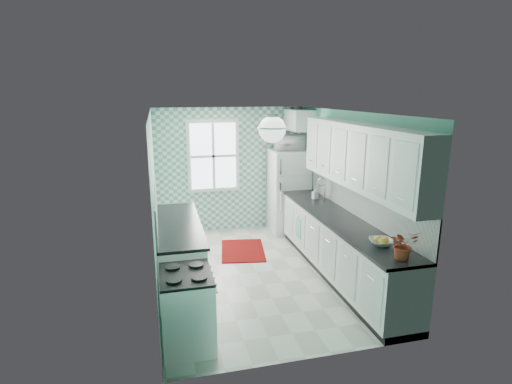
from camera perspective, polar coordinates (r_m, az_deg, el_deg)
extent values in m
cube|color=silver|center=(6.46, 0.11, -11.46)|extent=(3.00, 4.40, 0.02)
cube|color=white|center=(5.85, 0.12, 11.46)|extent=(3.00, 4.40, 0.02)
cube|color=#5DBEA1|center=(8.14, -3.67, 3.20)|extent=(3.00, 0.02, 2.50)
cube|color=#5DBEA1|center=(4.03, 7.84, -8.24)|extent=(3.00, 0.02, 2.50)
cube|color=#5DBEA1|center=(5.86, -14.36, -1.45)|extent=(0.02, 4.40, 2.50)
cube|color=#5DBEA1|center=(6.55, 13.03, 0.23)|extent=(0.02, 4.40, 2.50)
cube|color=#589E90|center=(8.12, -3.64, 3.17)|extent=(3.00, 0.01, 2.50)
cube|color=white|center=(8.00, -6.12, 5.13)|extent=(1.04, 0.05, 1.44)
cube|color=white|center=(7.98, -6.10, 5.11)|extent=(0.90, 0.02, 1.30)
cube|color=white|center=(6.21, 14.47, -1.12)|extent=(0.02, 3.60, 0.51)
cube|color=white|center=(5.81, -14.11, -2.16)|extent=(0.02, 2.15, 0.51)
cube|color=silver|center=(5.83, 14.48, 4.99)|extent=(0.33, 3.20, 0.90)
cube|color=silver|center=(7.99, 6.08, 10.18)|extent=(0.40, 0.74, 0.40)
cylinder|color=silver|center=(5.08, 2.35, 10.74)|extent=(0.14, 0.14, 0.04)
cylinder|color=silver|center=(5.08, 2.34, 9.95)|extent=(0.02, 0.02, 0.12)
sphere|color=white|center=(5.09, 2.33, 8.94)|extent=(0.34, 0.34, 0.34)
cube|color=white|center=(6.32, 11.73, -7.84)|extent=(0.60, 3.60, 0.90)
cube|color=black|center=(6.16, 11.82, -3.78)|extent=(0.63, 3.60, 0.04)
cube|color=white|center=(6.05, -10.94, -8.79)|extent=(0.60, 2.15, 0.90)
cube|color=black|center=(5.89, -11.00, -4.55)|extent=(0.63, 2.15, 0.04)
cube|color=white|center=(8.09, 4.68, 0.12)|extent=(0.73, 0.69, 1.67)
cube|color=silver|center=(7.69, 5.56, 2.30)|extent=(0.71, 0.01, 0.02)
cube|color=silver|center=(7.54, 3.52, 3.67)|extent=(0.03, 0.03, 0.30)
cube|color=silver|center=(7.67, 3.46, -0.64)|extent=(0.03, 0.03, 0.54)
cube|color=silver|center=(4.68, -9.79, -16.17)|extent=(0.56, 0.71, 0.83)
cube|color=black|center=(4.48, -10.01, -11.54)|extent=(0.56, 0.71, 0.03)
cube|color=black|center=(4.67, -6.23, -15.33)|extent=(0.01, 0.46, 0.28)
cube|color=silver|center=(7.06, 8.34, -1.33)|extent=(0.53, 0.45, 0.12)
cylinder|color=silver|center=(7.09, 9.82, 0.33)|extent=(0.02, 0.02, 0.30)
torus|color=silver|center=(7.02, 9.33, 1.80)|extent=(0.16, 0.02, 0.16)
cube|color=maroon|center=(7.27, -1.90, -8.34)|extent=(0.92, 1.19, 0.02)
cube|color=#6DB4A5|center=(7.01, 6.10, -5.15)|extent=(0.02, 0.23, 0.34)
imported|color=white|center=(5.20, 17.46, -6.84)|extent=(0.34, 0.34, 0.07)
imported|color=red|center=(4.80, 20.33, -7.07)|extent=(0.31, 0.27, 0.34)
imported|color=#A8BABE|center=(7.14, 8.44, -0.19)|extent=(0.10, 0.10, 0.19)
imported|color=white|center=(7.92, 4.82, 7.06)|extent=(0.55, 0.38, 0.30)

